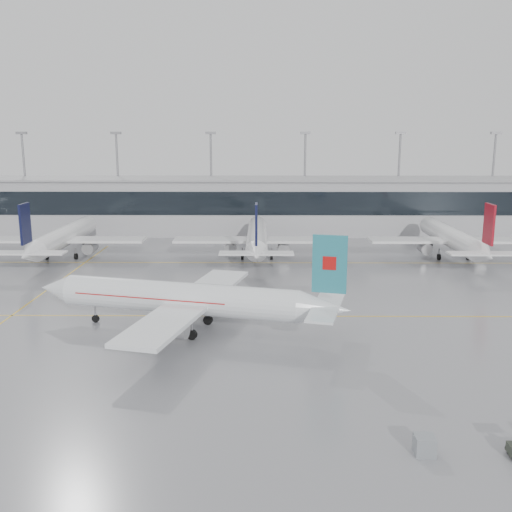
{
  "coord_description": "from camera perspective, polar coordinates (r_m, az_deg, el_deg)",
  "views": [
    {
      "loc": [
        0.65,
        -66.85,
        21.67
      ],
      "look_at": [
        0.0,
        12.0,
        5.0
      ],
      "focal_mm": 40.0,
      "sensor_mm": 36.0,
      "label": 1
    }
  ],
  "objects": [
    {
      "name": "taxi_line_cross",
      "position": [
        90.05,
        -19.47,
        -2.68
      ],
      "size": [
        0.25,
        60.0,
        0.01
      ],
      "primitive_type": "cube",
      "color": "gold",
      "rests_on": "ground"
    },
    {
      "name": "parked_jet_b",
      "position": [
        108.17,
        -18.79,
        1.74
      ],
      "size": [
        29.64,
        36.96,
        11.72
      ],
      "rotation": [
        0.0,
        0.0,
        1.57
      ],
      "color": "white",
      "rests_on": "ground"
    },
    {
      "name": "taxi_line_main",
      "position": [
        70.28,
        -0.08,
        -6.02
      ],
      "size": [
        120.0,
        0.25,
        0.01
      ],
      "primitive_type": "cube",
      "color": "gold",
      "rests_on": "ground"
    },
    {
      "name": "ground",
      "position": [
        70.28,
        -0.08,
        -6.02
      ],
      "size": [
        320.0,
        320.0,
        0.0
      ],
      "primitive_type": "plane",
      "color": "gray",
      "rests_on": "ground"
    },
    {
      "name": "taxi_line_north",
      "position": [
        99.25,
        0.09,
        -0.67
      ],
      "size": [
        120.0,
        0.25,
        0.01
      ],
      "primitive_type": "cube",
      "color": "gold",
      "rests_on": "ground"
    },
    {
      "name": "air_canada_jet",
      "position": [
        64.44,
        -6.67,
        -4.32
      ],
      "size": [
        36.7,
        29.95,
        11.71
      ],
      "rotation": [
        0.0,
        0.0,
        2.89
      ],
      "color": "white",
      "rests_on": "ground"
    },
    {
      "name": "terminal_glass",
      "position": [
        122.13,
        0.16,
        5.27
      ],
      "size": [
        180.0,
        0.2,
        5.0
      ],
      "primitive_type": "cube",
      "color": "black",
      "rests_on": "ground"
    },
    {
      "name": "terminal_roof",
      "position": [
        129.2,
        0.18,
        7.73
      ],
      "size": [
        182.0,
        16.0,
        0.4
      ],
      "primitive_type": "cube",
      "color": "gray",
      "rests_on": "ground"
    },
    {
      "name": "parked_jet_d",
      "position": [
        107.76,
        19.06,
        1.68
      ],
      "size": [
        29.64,
        36.96,
        11.72
      ],
      "rotation": [
        0.0,
        0.0,
        1.57
      ],
      "color": "white",
      "rests_on": "ground"
    },
    {
      "name": "terminal",
      "position": [
        129.8,
        0.18,
        5.0
      ],
      "size": [
        180.0,
        15.0,
        12.0
      ],
      "primitive_type": "cube",
      "color": "#9E9DA1",
      "rests_on": "ground"
    },
    {
      "name": "light_masts",
      "position": [
        135.11,
        0.2,
        8.4
      ],
      "size": [
        156.4,
        1.0,
        22.6
      ],
      "color": "gray",
      "rests_on": "ground"
    },
    {
      "name": "gse_unit",
      "position": [
        43.12,
        16.51,
        -17.69
      ],
      "size": [
        1.42,
        1.33,
        1.39
      ],
      "primitive_type": "cube",
      "rotation": [
        0.0,
        0.0,
        -0.02
      ],
      "color": "gray",
      "rests_on": "ground"
    },
    {
      "name": "parked_jet_c",
      "position": [
        102.13,
        0.1,
        1.81
      ],
      "size": [
        29.64,
        36.96,
        11.72
      ],
      "rotation": [
        0.0,
        0.0,
        1.57
      ],
      "color": "white",
      "rests_on": "ground"
    }
  ]
}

